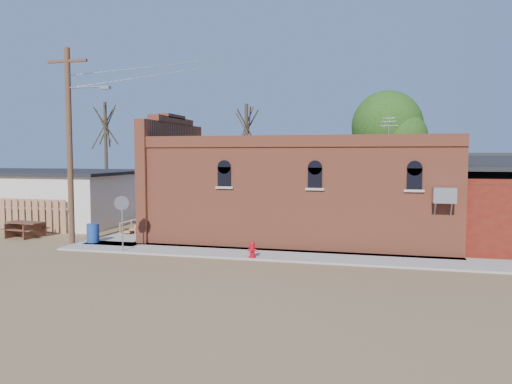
% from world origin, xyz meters
% --- Properties ---
extents(ground, '(120.00, 120.00, 0.00)m').
position_xyz_m(ground, '(0.00, 0.00, 0.00)').
color(ground, brown).
rests_on(ground, ground).
extents(sidewalk_south, '(19.00, 2.20, 0.08)m').
position_xyz_m(sidewalk_south, '(1.50, 0.90, 0.04)').
color(sidewalk_south, '#9E9991').
rests_on(sidewalk_south, ground).
extents(sidewalk_west, '(2.60, 10.00, 0.08)m').
position_xyz_m(sidewalk_west, '(-6.30, 6.00, 0.04)').
color(sidewalk_west, '#9E9991').
rests_on(sidewalk_west, ground).
extents(brick_bar, '(16.40, 7.97, 6.30)m').
position_xyz_m(brick_bar, '(1.64, 5.49, 2.34)').
color(brick_bar, '#B95538').
rests_on(brick_bar, ground).
extents(wood_fence, '(5.20, 0.10, 1.80)m').
position_xyz_m(wood_fence, '(-12.80, 3.80, 0.90)').
color(wood_fence, '#915F41').
rests_on(wood_fence, ground).
extents(utility_pole, '(3.12, 0.26, 9.00)m').
position_xyz_m(utility_pole, '(-8.14, 1.20, 4.77)').
color(utility_pole, '#4D311F').
rests_on(utility_pole, ground).
extents(tree_bare_near, '(2.80, 2.80, 7.65)m').
position_xyz_m(tree_bare_near, '(-3.00, 13.00, 5.96)').
color(tree_bare_near, '#433326').
rests_on(tree_bare_near, ground).
extents(tree_bare_far, '(2.80, 2.80, 8.16)m').
position_xyz_m(tree_bare_far, '(-14.00, 14.00, 6.36)').
color(tree_bare_far, '#433326').
rests_on(tree_bare_far, ground).
extents(tree_leafy, '(4.40, 4.40, 8.15)m').
position_xyz_m(tree_leafy, '(6.00, 13.50, 5.93)').
color(tree_leafy, '#433326').
rests_on(tree_leafy, ground).
extents(fire_hydrant, '(0.37, 0.35, 0.66)m').
position_xyz_m(fire_hydrant, '(0.78, -0.00, 0.40)').
color(fire_hydrant, '#B90A15').
rests_on(fire_hydrant, sidewalk_south).
extents(stop_sign, '(0.55, 0.42, 2.37)m').
position_xyz_m(stop_sign, '(-4.92, 0.00, 1.90)').
color(stop_sign, '#929398').
rests_on(stop_sign, sidewalk_south).
extents(trash_barrel, '(0.66, 0.66, 0.87)m').
position_xyz_m(trash_barrel, '(-7.30, 1.51, 0.52)').
color(trash_barrel, navy).
rests_on(trash_barrel, sidewalk_west).
extents(picnic_table, '(2.03, 1.62, 0.79)m').
position_xyz_m(picnic_table, '(-11.68, 2.35, 0.52)').
color(picnic_table, '#532F21').
rests_on(picnic_table, ground).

